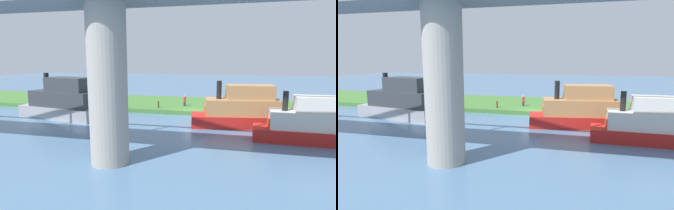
% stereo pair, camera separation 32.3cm
% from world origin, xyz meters
% --- Properties ---
extents(ground_plane, '(160.00, 160.00, 0.00)m').
position_xyz_m(ground_plane, '(0.00, 0.00, 0.00)').
color(ground_plane, '#4C7093').
extents(grassy_bank, '(80.00, 12.00, 0.50)m').
position_xyz_m(grassy_bank, '(0.00, -6.00, 0.25)').
color(grassy_bank, '#427533').
rests_on(grassy_bank, ground).
extents(bridge_pylon, '(2.43, 2.43, 9.85)m').
position_xyz_m(bridge_pylon, '(2.88, 16.04, 4.92)').
color(bridge_pylon, '#9E998E').
rests_on(bridge_pylon, ground).
extents(person_on_bank, '(0.51, 0.51, 1.39)m').
position_xyz_m(person_on_bank, '(1.68, -3.40, 1.20)').
color(person_on_bank, '#2D334C').
rests_on(person_on_bank, grassy_bank).
extents(mooring_post, '(0.20, 0.20, 0.83)m').
position_xyz_m(mooring_post, '(4.59, -1.28, 0.92)').
color(mooring_post, brown).
rests_on(mooring_post, grassy_bank).
extents(houseboat_blue, '(9.12, 4.29, 4.48)m').
position_xyz_m(houseboat_blue, '(-5.20, 4.09, 1.66)').
color(houseboat_blue, red).
rests_on(houseboat_blue, ground).
extents(pontoon_yellow, '(8.00, 2.81, 4.06)m').
position_xyz_m(pontoon_yellow, '(-10.53, 8.13, 1.50)').
color(pontoon_yellow, red).
rests_on(pontoon_yellow, ground).
extents(riverboat_paddlewheel, '(10.17, 4.90, 4.99)m').
position_xyz_m(riverboat_paddlewheel, '(13.97, 4.61, 1.85)').
color(riverboat_paddlewheel, '#99999E').
rests_on(riverboat_paddlewheel, ground).
extents(marker_buoy, '(0.50, 0.50, 0.50)m').
position_xyz_m(marker_buoy, '(3.98, 12.89, 0.25)').
color(marker_buoy, orange).
rests_on(marker_buoy, ground).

